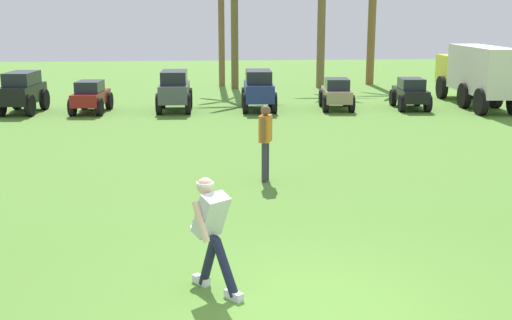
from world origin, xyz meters
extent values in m
plane|color=#548730|center=(0.00, 0.00, 0.00)|extent=(80.00, 80.00, 0.00)
cylinder|color=#191E38|center=(-1.23, 0.76, 0.36)|extent=(0.31, 0.35, 0.72)
cube|color=silver|center=(-1.33, 0.89, 0.05)|extent=(0.24, 0.27, 0.10)
cylinder|color=#191E38|center=(-1.04, 0.52, 0.36)|extent=(0.36, 0.42, 0.69)
cube|color=silver|center=(-0.94, 0.40, 0.05)|extent=(0.24, 0.27, 0.10)
cube|color=silver|center=(-1.19, 0.72, 0.97)|extent=(0.51, 0.52, 0.58)
sphere|color=beige|center=(-1.26, 0.80, 1.31)|extent=(0.30, 0.30, 0.21)
cylinder|color=white|center=(-1.26, 0.80, 1.34)|extent=(0.30, 0.30, 0.03)
cylinder|color=beige|center=(-1.23, 1.05, 0.82)|extent=(0.42, 0.50, 0.27)
cylinder|color=beige|center=(-1.32, 0.56, 0.94)|extent=(0.24, 0.27, 0.49)
cylinder|color=white|center=(-1.33, 1.21, 0.62)|extent=(0.35, 0.36, 0.09)
cylinder|color=#33333D|center=(0.01, 5.82, 0.41)|extent=(0.14, 0.14, 0.82)
cylinder|color=#33333D|center=(0.07, 5.99, 0.41)|extent=(0.14, 0.14, 0.82)
cube|color=orange|center=(0.04, 5.90, 1.09)|extent=(0.31, 0.39, 0.54)
cylinder|color=brown|center=(-0.03, 5.71, 1.10)|extent=(0.09, 0.09, 0.52)
cylinder|color=brown|center=(0.11, 6.10, 1.10)|extent=(0.09, 0.09, 0.52)
sphere|color=brown|center=(0.04, 5.90, 1.46)|extent=(0.26, 0.26, 0.20)
cube|color=black|center=(-7.26, 15.84, 0.66)|extent=(1.16, 2.42, 0.60)
cube|color=#1E232B|center=(-7.25, 15.89, 1.18)|extent=(0.98, 1.61, 0.44)
cylinder|color=black|center=(-7.68, 16.66, 0.36)|extent=(0.24, 0.73, 0.72)
cylinder|color=black|center=(-6.71, 16.58, 0.36)|extent=(0.24, 0.73, 0.72)
cylinder|color=black|center=(-7.81, 15.11, 0.36)|extent=(0.24, 0.73, 0.72)
cylinder|color=black|center=(-6.83, 15.03, 0.36)|extent=(0.24, 0.73, 0.72)
cube|color=maroon|center=(-4.93, 15.68, 0.51)|extent=(1.09, 2.27, 0.42)
cube|color=#1E232B|center=(-4.94, 15.58, 0.91)|extent=(0.89, 1.17, 0.38)
cylinder|color=black|center=(-5.32, 16.49, 0.30)|extent=(0.23, 0.61, 0.60)
cylinder|color=black|center=(-4.42, 16.41, 0.30)|extent=(0.23, 0.61, 0.60)
cylinder|color=black|center=(-5.45, 14.96, 0.30)|extent=(0.23, 0.61, 0.60)
cylinder|color=black|center=(-4.55, 14.88, 0.30)|extent=(0.23, 0.61, 0.60)
cube|color=#474C51|center=(-2.08, 15.77, 0.66)|extent=(1.05, 2.38, 0.60)
cube|color=#1E232B|center=(-2.07, 15.82, 1.18)|extent=(0.91, 1.58, 0.44)
cylinder|color=black|center=(-2.54, 16.56, 0.36)|extent=(0.20, 0.73, 0.72)
cylinder|color=black|center=(-1.56, 16.53, 0.36)|extent=(0.20, 0.73, 0.72)
cylinder|color=black|center=(-2.59, 15.01, 0.36)|extent=(0.20, 0.73, 0.72)
cylinder|color=black|center=(-1.61, 14.98, 0.36)|extent=(0.20, 0.73, 0.72)
cube|color=navy|center=(0.87, 15.71, 0.66)|extent=(1.09, 2.40, 0.60)
cube|color=#1E232B|center=(0.87, 15.76, 1.18)|extent=(0.94, 1.59, 0.44)
cylinder|color=black|center=(0.42, 16.51, 0.36)|extent=(0.21, 0.73, 0.72)
cylinder|color=black|center=(1.40, 16.46, 0.36)|extent=(0.21, 0.73, 0.72)
cylinder|color=black|center=(0.34, 14.95, 0.36)|extent=(0.21, 0.73, 0.72)
cylinder|color=black|center=(1.32, 14.90, 0.36)|extent=(0.21, 0.73, 0.72)
cube|color=#998466|center=(3.66, 15.69, 0.51)|extent=(1.13, 2.28, 0.42)
cube|color=#1E232B|center=(3.65, 15.59, 0.91)|extent=(0.90, 1.18, 0.38)
cylinder|color=black|center=(3.29, 16.50, 0.30)|extent=(0.24, 0.62, 0.60)
cylinder|color=black|center=(4.19, 16.40, 0.30)|extent=(0.24, 0.62, 0.60)
cylinder|color=black|center=(3.13, 14.97, 0.30)|extent=(0.24, 0.62, 0.60)
cylinder|color=black|center=(4.02, 14.87, 0.30)|extent=(0.24, 0.62, 0.60)
cube|color=black|center=(6.31, 15.52, 0.51)|extent=(1.12, 2.28, 0.42)
cube|color=#1E232B|center=(6.30, 15.42, 0.91)|extent=(0.90, 1.17, 0.38)
cylinder|color=black|center=(5.94, 16.33, 0.30)|extent=(0.24, 0.62, 0.60)
cylinder|color=black|center=(6.84, 16.24, 0.30)|extent=(0.24, 0.62, 0.60)
cylinder|color=black|center=(5.78, 14.80, 0.30)|extent=(0.24, 0.62, 0.60)
cylinder|color=black|center=(6.68, 14.71, 0.30)|extent=(0.24, 0.62, 0.60)
cube|color=yellow|center=(9.09, 18.40, 1.12)|extent=(1.16, 1.77, 1.15)
cube|color=silver|center=(8.88, 15.46, 1.38)|extent=(1.44, 4.27, 1.65)
cylinder|color=black|center=(8.49, 18.10, 0.45)|extent=(0.30, 0.91, 0.90)
cylinder|color=black|center=(9.64, 18.02, 0.45)|extent=(0.30, 0.91, 0.90)
cylinder|color=black|center=(8.31, 15.50, 0.45)|extent=(0.30, 0.91, 0.90)
cylinder|color=black|center=(9.46, 15.42, 0.45)|extent=(0.30, 0.91, 0.90)
cylinder|color=black|center=(8.19, 13.85, 0.45)|extent=(0.30, 0.91, 0.90)
cylinder|color=brown|center=(-0.09, 23.56, 3.49)|extent=(0.29, 0.29, 6.97)
cylinder|color=brown|center=(0.45, 22.30, 3.65)|extent=(0.33, 0.33, 7.30)
cylinder|color=brown|center=(4.39, 22.44, 2.51)|extent=(0.36, 0.36, 5.01)
cylinder|color=brown|center=(7.01, 23.53, 2.88)|extent=(0.37, 0.37, 5.75)
camera|label=1|loc=(-1.35, -6.73, 3.36)|focal=45.00mm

